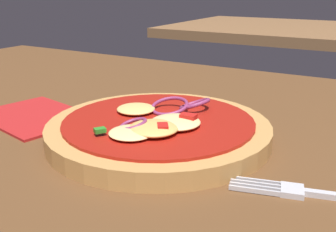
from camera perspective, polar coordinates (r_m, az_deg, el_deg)
dining_table at (r=0.42m, az=-0.63°, el=-6.07°), size 1.37×0.80×0.04m
pizza at (r=0.42m, az=-1.37°, el=-1.87°), size 0.24×0.24×0.04m
napkin at (r=0.52m, az=-18.70°, el=0.02°), size 0.16×0.13×0.00m
background_table at (r=1.67m, az=15.36°, el=11.90°), size 0.79×0.68×0.04m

